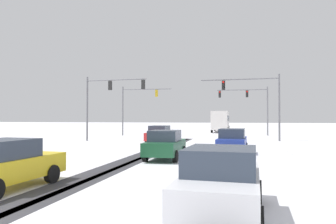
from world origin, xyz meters
TOP-DOWN VIEW (x-y plane):
  - wheel_track_left_lane at (-0.28, 13.79)m, footprint 1.14×30.34m
  - wheel_track_right_lane at (0.33, 13.79)m, footprint 0.75×30.34m
  - wheel_track_center at (5.32, 13.79)m, footprint 1.00×30.34m
  - wheel_track_oncoming at (5.27, 13.79)m, footprint 1.18×30.34m
  - traffic_signal_far_right at (7.10, 37.46)m, footprint 6.66×0.62m
  - traffic_signal_near_right at (7.25, 25.62)m, footprint 7.54×0.38m
  - traffic_signal_far_left at (-7.55, 33.68)m, footprint 6.66×0.58m
  - traffic_signal_near_left at (-7.17, 23.48)m, footprint 6.46×0.57m
  - car_red_lead at (-1.40, 22.07)m, footprint 1.96×4.16m
  - car_blue_second at (5.22, 15.09)m, footprint 2.01×4.19m
  - car_dark_green_third at (1.58, 11.57)m, footprint 1.88×4.12m
  - car_yellow_cab_fourth at (-1.75, 3.17)m, footprint 2.02×4.19m
  - car_white_fifth at (5.20, 1.96)m, footprint 2.00×4.19m
  - bus_oncoming at (2.76, 47.19)m, footprint 2.71×11.01m

SIDE VIEW (x-z plane):
  - wheel_track_left_lane at x=-0.28m, z-range 0.00..0.01m
  - wheel_track_right_lane at x=0.33m, z-range 0.00..0.01m
  - wheel_track_center at x=5.32m, z-range 0.00..0.01m
  - wheel_track_oncoming at x=5.27m, z-range 0.00..0.01m
  - car_red_lead at x=-1.40m, z-range 0.01..1.63m
  - car_blue_second at x=5.22m, z-range 0.01..1.63m
  - car_dark_green_third at x=1.58m, z-range 0.01..1.63m
  - car_yellow_cab_fourth at x=-1.75m, z-range 0.01..1.63m
  - car_white_fifth at x=5.20m, z-range 0.01..1.63m
  - bus_oncoming at x=2.76m, z-range 0.30..3.68m
  - traffic_signal_far_left at x=-7.55m, z-range 1.21..7.71m
  - traffic_signal_near_right at x=7.25m, z-range 1.27..7.77m
  - traffic_signal_near_left at x=-7.17m, z-range 1.41..7.91m
  - traffic_signal_far_right at x=7.10m, z-range 1.42..7.92m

